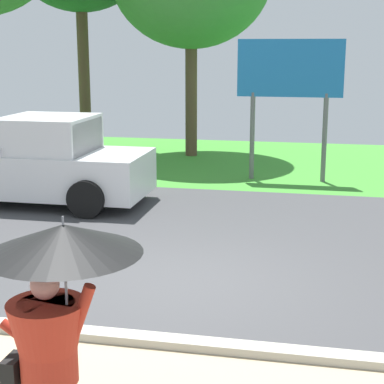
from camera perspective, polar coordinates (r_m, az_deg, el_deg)
The scene contains 4 objects.
ground_plane at distance 12.00m, azimuth 1.97°, elevation -3.30°, with size 40.00×22.00×0.20m.
monk_pedestrian at distance 5.02m, azimuth -12.38°, elevation -12.75°, with size 1.16×1.16×2.13m.
pickup_truck at distance 14.11m, azimuth -14.46°, elevation 2.60°, with size 5.20×2.28×1.88m.
roadside_billboard at distance 15.94m, azimuth 8.84°, elevation 10.09°, with size 2.60×0.12×3.50m.
Camera 1 is at (1.94, -8.41, 3.32)m, focal length 59.03 mm.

